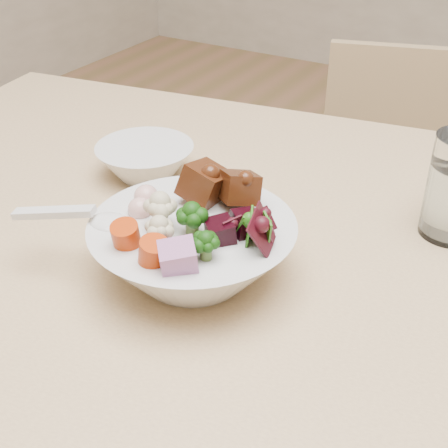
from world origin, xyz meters
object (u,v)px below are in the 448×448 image
Objects in this scene: chair_far at (396,218)px; side_bowl at (145,161)px; food_bowl at (195,246)px; dining_table at (378,339)px.

side_bowl is at bearing -128.96° from chair_far.
food_bowl reaches higher than side_bowl.
food_bowl is (-0.05, -0.75, 0.35)m from chair_far.
chair_far is (-0.15, 0.66, -0.23)m from dining_table.
chair_far is 0.82m from food_bowl.
side_bowl is (-0.19, 0.17, -0.02)m from food_bowl.
chair_far reaches higher than side_bowl.
dining_table is at bearing -11.31° from side_bowl.
dining_table is 0.41m from side_bowl.
chair_far is at bearing 94.11° from dining_table.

